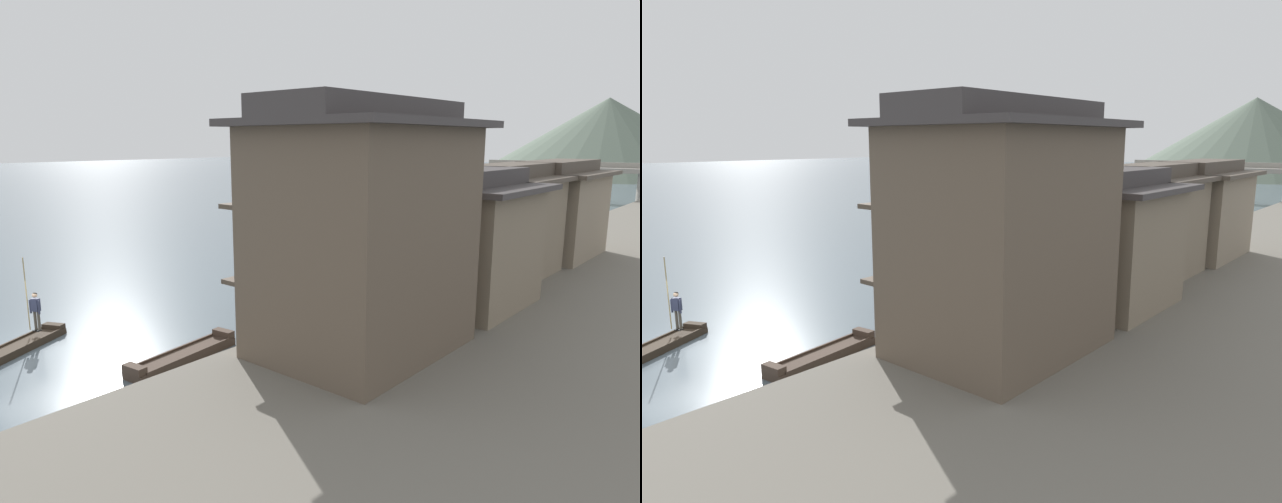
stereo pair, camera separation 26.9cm
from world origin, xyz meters
TOP-DOWN VIEW (x-y plane):
  - ground_plane at (0.00, 0.00)m, footprint 400.00×400.00m
  - boat_foreground_poled at (0.46, -0.55)m, footprint 3.03×4.68m
  - boatman_person at (-0.16, 0.61)m, footprint 0.51×0.39m
  - boat_moored_nearest at (6.15, 25.24)m, footprint 1.71×4.89m
  - boat_moored_second at (5.95, 41.19)m, footprint 1.96×5.65m
  - boat_moored_third at (6.32, 51.71)m, footprint 1.15×4.69m
  - boat_moored_far at (5.49, 19.14)m, footprint 1.94×4.94m
  - boat_midriver_drifting at (6.09, 3.16)m, footprint 1.54×4.75m
  - boat_midriver_upstream at (6.20, 34.89)m, footprint 2.11×5.09m
  - house_waterfront_nearest at (11.25, 7.16)m, footprint 6.59×7.97m
  - house_waterfront_second at (11.27, 14.78)m, footprint 6.62×6.79m
  - house_waterfront_tall at (10.66, 21.50)m, footprint 5.40×7.43m
  - house_waterfront_narrow at (10.89, 28.94)m, footprint 5.86×8.14m
  - mooring_post_dock_near at (8.06, 7.49)m, footprint 0.20×0.20m
  - mooring_post_dock_mid at (8.06, 17.91)m, footprint 0.20×0.20m
  - mooring_post_dock_far at (8.06, 28.45)m, footprint 0.20×0.20m
  - stone_bridge at (0.00, 72.76)m, footprint 26.73×2.40m
  - hill_far_west at (-12.49, 136.42)m, footprint 58.88×58.88m

SIDE VIEW (x-z plane):
  - ground_plane at x=0.00m, z-range 0.00..0.00m
  - boat_midriver_upstream at x=6.20m, z-range -0.06..0.31m
  - boat_foreground_poled at x=0.46m, z-range -0.07..0.35m
  - boat_midriver_drifting at x=6.09m, z-range -0.10..0.46m
  - boat_moored_second at x=5.95m, z-range -0.13..0.59m
  - boat_moored_third at x=6.32m, z-range -0.11..0.60m
  - boat_moored_nearest at x=6.15m, z-range -0.12..0.61m
  - boat_moored_far at x=5.49m, z-range -0.12..0.63m
  - mooring_post_dock_mid at x=8.06m, z-range 0.63..1.38m
  - mooring_post_dock_near at x=8.06m, z-range 0.63..1.59m
  - mooring_post_dock_far at x=8.06m, z-range 0.63..1.60m
  - boatman_person at x=-0.16m, z-range -0.09..2.95m
  - stone_bridge at x=0.00m, z-range 0.83..6.04m
  - house_waterfront_narrow at x=10.89m, z-range 0.55..6.69m
  - house_waterfront_second at x=11.27m, z-range 0.56..6.70m
  - house_waterfront_tall at x=10.66m, z-range 0.56..6.70m
  - house_waterfront_nearest at x=11.25m, z-range 0.55..9.29m
  - hill_far_west at x=-12.49m, z-range 0.00..17.90m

